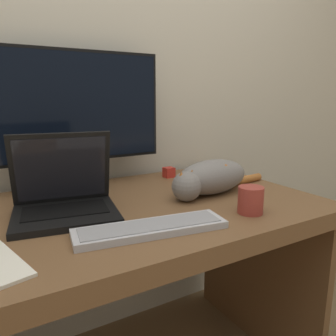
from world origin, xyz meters
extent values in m
cube|color=beige|center=(0.00, 0.85, 1.30)|extent=(6.40, 0.06, 2.60)
cube|color=brown|center=(0.00, 0.40, 0.73)|extent=(1.33, 0.79, 0.06)
cube|color=brown|center=(0.63, 0.40, 0.35)|extent=(0.04, 0.73, 0.70)
cylinder|color=black|center=(-0.07, 0.69, 0.77)|extent=(0.20, 0.20, 0.02)
cylinder|color=black|center=(-0.07, 0.69, 0.84)|extent=(0.04, 0.04, 0.11)
cube|color=black|center=(-0.07, 0.69, 1.09)|extent=(0.67, 0.02, 0.42)
cube|color=black|center=(-0.07, 0.68, 1.09)|extent=(0.65, 0.01, 0.40)
cube|color=black|center=(-0.21, 0.39, 0.77)|extent=(0.34, 0.30, 0.02)
cube|color=black|center=(-0.21, 0.40, 0.79)|extent=(0.27, 0.18, 0.00)
cube|color=black|center=(-0.20, 0.47, 0.90)|extent=(0.32, 0.13, 0.24)
cube|color=black|center=(-0.20, 0.47, 0.90)|extent=(0.28, 0.11, 0.21)
cube|color=#BCBCC1|center=(-0.03, 0.16, 0.77)|extent=(0.44, 0.17, 0.02)
cube|color=#939397|center=(-0.03, 0.16, 0.79)|extent=(0.40, 0.15, 0.00)
ellipsoid|color=gray|center=(0.34, 0.37, 0.83)|extent=(0.33, 0.18, 0.13)
ellipsoid|color=#AD662D|center=(0.36, 0.38, 0.87)|extent=(0.15, 0.13, 0.05)
sphere|color=gray|center=(0.20, 0.34, 0.82)|extent=(0.11, 0.11, 0.11)
cone|color=#AD662D|center=(0.18, 0.34, 0.86)|extent=(0.03, 0.03, 0.03)
cone|color=#AD662D|center=(0.22, 0.34, 0.86)|extent=(0.03, 0.03, 0.03)
cylinder|color=#AD662D|center=(0.56, 0.42, 0.78)|extent=(0.17, 0.05, 0.03)
cylinder|color=#9E382D|center=(0.31, 0.14, 0.81)|extent=(0.08, 0.08, 0.09)
cube|color=red|center=(0.33, 0.68, 0.79)|extent=(0.05, 0.05, 0.05)
camera|label=1|loc=(-0.42, -0.59, 1.13)|focal=35.00mm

